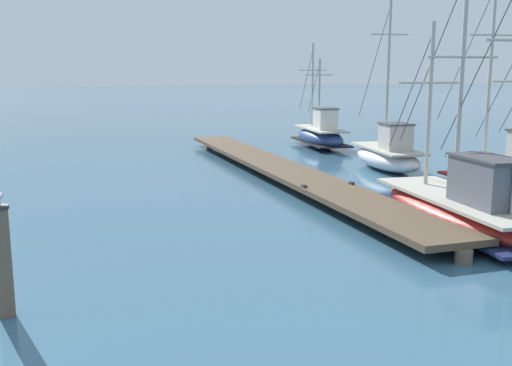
{
  "coord_description": "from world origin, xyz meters",
  "views": [
    {
      "loc": [
        -1.7,
        -2.54,
        3.82
      ],
      "look_at": [
        2.36,
        9.87,
        1.4
      ],
      "focal_mm": 41.32,
      "sensor_mm": 36.0,
      "label": 1
    }
  ],
  "objects_px": {
    "mooring_piling": "(3,260)",
    "fishing_boat_6": "(464,206)",
    "fishing_boat_0": "(388,154)",
    "fishing_boat_1": "(321,135)"
  },
  "relations": [
    {
      "from": "fishing_boat_1",
      "to": "fishing_boat_0",
      "type": "bearing_deg",
      "value": -93.41
    },
    {
      "from": "fishing_boat_1",
      "to": "mooring_piling",
      "type": "xyz_separation_m",
      "value": [
        -13.9,
        -18.73,
        0.29
      ]
    },
    {
      "from": "fishing_boat_0",
      "to": "fishing_boat_1",
      "type": "height_order",
      "value": "fishing_boat_0"
    },
    {
      "from": "mooring_piling",
      "to": "fishing_boat_6",
      "type": "bearing_deg",
      "value": 12.9
    },
    {
      "from": "fishing_boat_0",
      "to": "mooring_piling",
      "type": "height_order",
      "value": "fishing_boat_0"
    },
    {
      "from": "fishing_boat_6",
      "to": "mooring_piling",
      "type": "relative_size",
      "value": 4.13
    },
    {
      "from": "fishing_boat_0",
      "to": "mooring_piling",
      "type": "distance_m",
      "value": 17.43
    },
    {
      "from": "fishing_boat_0",
      "to": "fishing_boat_6",
      "type": "xyz_separation_m",
      "value": [
        -2.97,
        -8.7,
        -0.05
      ]
    },
    {
      "from": "fishing_boat_6",
      "to": "fishing_boat_0",
      "type": "bearing_deg",
      "value": 71.13
    },
    {
      "from": "fishing_boat_0",
      "to": "fishing_boat_6",
      "type": "relative_size",
      "value": 0.91
    }
  ]
}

